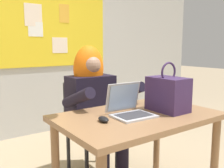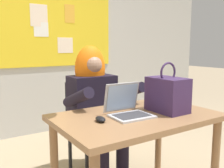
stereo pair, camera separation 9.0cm
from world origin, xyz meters
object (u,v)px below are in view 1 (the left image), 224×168
Objects in this scene: chair_at_desk at (87,122)px; computer_mouse at (103,119)px; person_costumed at (94,101)px; handbag at (168,94)px; desk_main at (138,128)px; laptop at (129,108)px.

chair_at_desk reaches higher than computer_mouse.
handbag is (0.25, -0.66, 0.15)m from person_costumed.
handbag reaches higher than chair_at_desk.
handbag is at bearing 4.60° from computer_mouse.
chair_at_desk is at bearing 77.34° from computer_mouse.
person_costumed is 0.72m from handbag.
computer_mouse reaches higher than desk_main.
chair_at_desk is 0.91m from handbag.
person_costumed reaches higher than handbag.
computer_mouse is 0.28× the size of handbag.
chair_at_desk is at bearing 107.70° from handbag.
person_costumed reaches higher than desk_main.
desk_main is 0.17m from laptop.
desk_main is at bearing -1.43° from chair_at_desk.
person_costumed is 3.28× the size of handbag.
person_costumed is (-0.00, 0.60, 0.09)m from desk_main.
handbag is at bearing -9.57° from laptop.
handbag is at bearing 22.67° from person_costumed.
laptop is 0.79× the size of handbag.
handbag is (0.25, -0.79, 0.38)m from chair_at_desk.
computer_mouse is (-0.31, -0.61, 0.03)m from person_costumed.
person_costumed is at bearing 110.84° from handbag.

